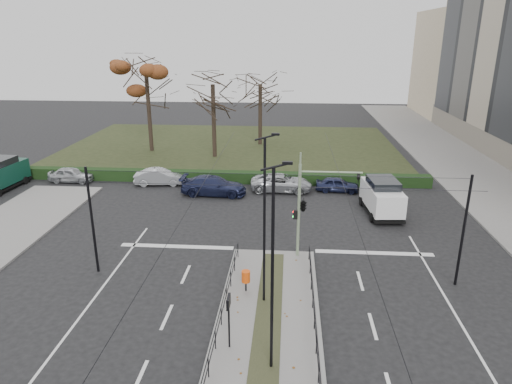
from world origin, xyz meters
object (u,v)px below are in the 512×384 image
parked_car_fourth (282,183)px  bare_tree_near (213,90)px  info_panel (228,308)px  parked_car_third (214,186)px  parked_car_first (71,175)px  streetlamp_median_far (265,221)px  parked_car_second (160,177)px  white_van (382,196)px  rust_tree (146,73)px  bare_tree_center (260,89)px  streetlamp_median_near (273,270)px  traffic_light (305,204)px  litter_bin (246,277)px  green_van (0,174)px  parked_car_fifth (337,184)px

parked_car_fourth → bare_tree_near: bare_tree_near is taller
info_panel → parked_car_third: info_panel is taller
parked_car_first → parked_car_third: 13.40m
streetlamp_median_far → parked_car_second: size_ratio=1.92×
white_van → rust_tree: 29.18m
bare_tree_center → info_panel: bearing=-88.2°
bare_tree_near → white_van: bearing=-46.2°
streetlamp_median_near → bare_tree_near: size_ratio=0.82×
traffic_light → streetlamp_median_near: size_ratio=0.67×
streetlamp_median_near → parked_car_first: size_ratio=2.12×
parked_car_first → parked_car_fourth: 18.71m
litter_bin → parked_car_fourth: (1.44, 16.26, -0.22)m
green_van → parked_car_fifth: size_ratio=1.55×
white_van → green_van: bearing=174.1°
streetlamp_median_near → streetlamp_median_far: (-0.55, 4.66, -0.00)m
traffic_light → info_panel: traffic_light is taller
info_panel → green_van: bearing=138.7°
traffic_light → parked_car_fourth: 12.48m
rust_tree → white_van: bearing=-38.2°
parked_car_fourth → green_van: green_van is taller
streetlamp_median_near → parked_car_fourth: size_ratio=1.61×
bare_tree_center → green_van: bearing=-138.3°
streetlamp_median_near → bare_tree_center: 38.87m
litter_bin → parked_car_second: (-9.18, 17.15, -0.22)m
streetlamp_median_far → parked_car_fourth: size_ratio=1.61×
parked_car_second → parked_car_fourth: (10.61, -0.89, 0.00)m
streetlamp_median_near → parked_car_third: (-5.60, 20.37, -3.57)m
green_van → parked_car_fifth: (28.22, 1.62, -0.77)m
traffic_light → green_van: size_ratio=1.00×
parked_car_first → bare_tree_center: 23.13m
litter_bin → info_panel: bearing=-93.5°
white_van → rust_tree: bearing=141.8°
white_van → bare_tree_near: (-14.72, 15.35, 5.73)m
green_van → bare_tree_center: bearing=41.7°
parked_car_third → traffic_light: bearing=-144.3°
litter_bin → rust_tree: rust_tree is taller
traffic_light → white_van: size_ratio=1.07×
parked_car_second → bare_tree_center: bare_tree_center is taller
traffic_light → info_panel: bearing=-110.6°
parked_car_second → parked_car_fifth: (15.26, -0.70, -0.10)m
litter_bin → streetlamp_median_far: 3.63m
parked_car_second → rust_tree: 14.94m
bare_tree_near → parked_car_fifth: bare_tree_near is taller
parked_car_first → rust_tree: size_ratio=0.35×
green_van → rust_tree: (8.68, 14.30, 7.17)m
streetlamp_median_near → bare_tree_near: 33.44m
litter_bin → parked_car_second: size_ratio=0.26×
traffic_light → bare_tree_near: size_ratio=0.55×
streetlamp_median_near → white_van: streetlamp_median_near is taller
streetlamp_median_far → white_van: (7.81, 12.47, -2.97)m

